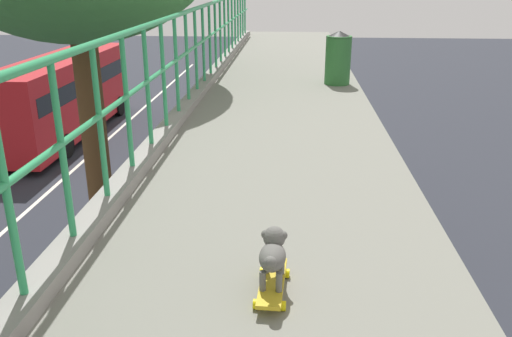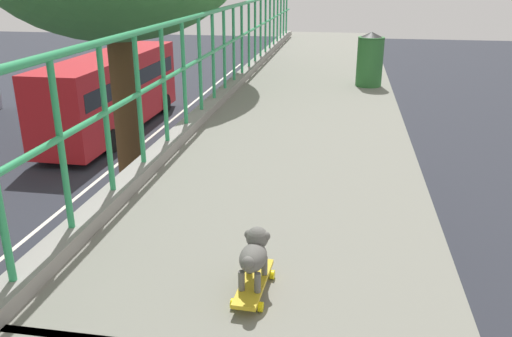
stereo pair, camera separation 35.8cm
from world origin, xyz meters
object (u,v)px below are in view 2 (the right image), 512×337
object	(u,v)px
city_bus	(112,89)
toy_skateboard	(254,283)
litter_bin	(370,59)
small_dog	(254,252)

from	to	relation	value
city_bus	toy_skateboard	size ratio (longest dim) A/B	20.71
city_bus	litter_bin	xyz separation A→B (m)	(10.68, -13.35, 3.60)
small_dog	toy_skateboard	bearing A→B (deg)	-94.94
city_bus	litter_bin	world-z (taller)	litter_bin
toy_skateboard	city_bus	bearing A→B (deg)	116.90
city_bus	toy_skateboard	world-z (taller)	toy_skateboard
toy_skateboard	small_dog	distance (m)	0.19
toy_skateboard	litter_bin	distance (m)	6.16
litter_bin	toy_skateboard	bearing A→B (deg)	-97.63
city_bus	litter_bin	bearing A→B (deg)	-51.34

